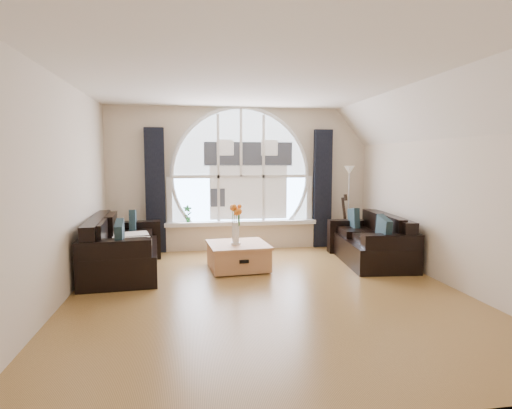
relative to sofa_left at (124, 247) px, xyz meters
The scene contains 21 objects.
ground 2.37m from the sofa_left, 32.57° to the right, with size 5.00×5.50×0.01m, color brown.
ceiling 3.28m from the sofa_left, 32.57° to the right, with size 5.00×5.50×0.01m, color silver.
wall_back 2.65m from the sofa_left, 37.08° to the left, with size 5.00×0.01×2.70m, color beige.
wall_front 4.57m from the sofa_left, 63.81° to the right, with size 5.00×0.01×2.70m, color beige.
wall_left 1.66m from the sofa_left, 112.75° to the right, with size 0.01×5.50×2.70m, color beige.
wall_right 4.74m from the sofa_left, 15.73° to the right, with size 0.01×5.50×2.70m, color beige.
attic_slope 4.77m from the sofa_left, 16.80° to the right, with size 0.92×5.50×0.72m, color silver.
arched_window 2.74m from the sofa_left, 36.52° to the left, with size 2.60×0.06×2.15m, color silver.
window_sill 2.42m from the sofa_left, 35.19° to the left, with size 2.90×0.22×0.08m, color white.
window_frame 2.73m from the sofa_left, 35.96° to the left, with size 2.76×0.08×2.15m, color white.
neighbor_house 2.79m from the sofa_left, 34.26° to the left, with size 1.70×0.02×1.50m, color silver.
curtain_left 1.61m from the sofa_left, 74.82° to the left, with size 0.35×0.12×2.30m, color black.
curtain_right 3.90m from the sofa_left, 20.99° to the left, with size 0.35×0.12×2.30m, color black.
sofa_left is the anchor object (origin of this frame).
sofa_right 3.97m from the sofa_left, ahead, with size 0.88×1.77×0.79m, color black.
coffee_chest 1.74m from the sofa_left, ahead, with size 0.91×0.91×0.45m, color #C07E4F.
throw_blanket 0.16m from the sofa_left, 46.44° to the left, with size 0.55×0.55×0.10m, color silver.
vase_flowers 1.74m from the sofa_left, ahead, with size 0.24×0.24×0.70m, color white.
floor_lamp 4.25m from the sofa_left, 16.49° to the left, with size 0.24×0.24×1.60m, color #B2B2B2.
guitar 4.12m from the sofa_left, 16.83° to the left, with size 0.36×0.24×1.06m, color brown.
potted_plant 1.71m from the sofa_left, 55.64° to the left, with size 0.17×0.11×0.32m, color #1E6023.
Camera 1 is at (-0.97, -5.14, 1.70)m, focal length 28.94 mm.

